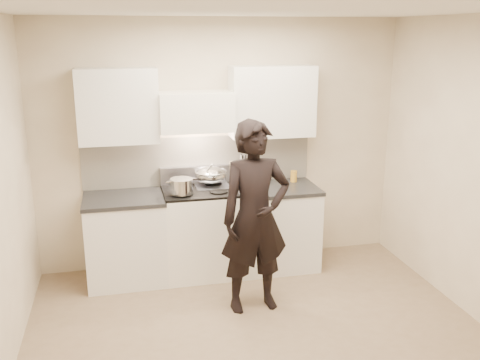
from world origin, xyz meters
name	(u,v)px	position (x,y,z in m)	size (l,w,h in m)	color
ground_plane	(261,338)	(0.00, 0.00, 0.00)	(4.00, 4.00, 0.00)	#857057
room_shell	(245,148)	(-0.06, 0.37, 1.60)	(4.04, 3.54, 2.70)	beige
stove	(200,231)	(-0.30, 1.42, 0.47)	(0.76, 0.65, 0.96)	white
counter_right	(274,226)	(0.53, 1.43, 0.46)	(0.92, 0.67, 0.92)	white
counter_left	(126,239)	(-1.08, 1.43, 0.46)	(0.82, 0.67, 0.92)	white
wok	(211,175)	(-0.15, 1.57, 1.05)	(0.35, 0.44, 0.28)	silver
stock_pot	(182,186)	(-0.50, 1.28, 1.04)	(0.33, 0.27, 0.15)	silver
utensil_crock	(243,174)	(0.23, 1.65, 1.02)	(0.12, 0.12, 0.32)	#ABAAB9
spice_jar	(266,180)	(0.47, 1.55, 0.97)	(0.04, 0.04, 0.09)	orange
oil_glass	(294,176)	(0.80, 1.58, 0.98)	(0.07, 0.07, 0.13)	gold
person	(255,218)	(0.09, 0.56, 0.90)	(0.66, 0.43, 1.80)	black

